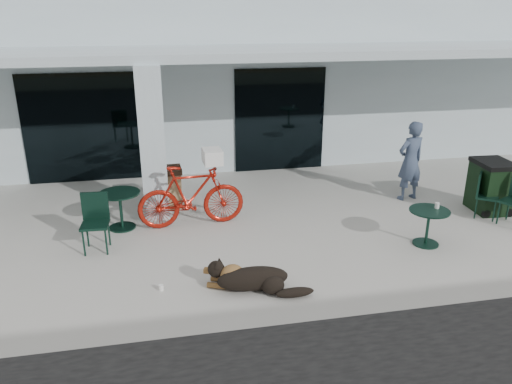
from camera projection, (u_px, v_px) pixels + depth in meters
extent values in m
plane|color=#ACABA3|center=(247.00, 259.00, 8.74)|extent=(80.00, 80.00, 0.00)
cube|color=silver|center=(198.00, 71.00, 15.77)|extent=(22.00, 7.00, 4.50)
cube|color=black|center=(82.00, 129.00, 12.26)|extent=(2.80, 0.06, 2.70)
cube|color=black|center=(280.00, 120.00, 13.18)|extent=(2.40, 0.06, 2.70)
cube|color=silver|center=(153.00, 144.00, 10.03)|extent=(0.50, 0.50, 3.12)
cube|color=silver|center=(216.00, 53.00, 10.93)|extent=(22.00, 2.80, 0.18)
imported|color=#9F180C|center=(191.00, 196.00, 9.89)|extent=(2.15, 0.72, 1.27)
cube|color=white|center=(212.00, 156.00, 9.72)|extent=(0.38, 0.50, 0.29)
cylinder|color=white|center=(161.00, 288.00, 7.77)|extent=(0.09, 0.09, 0.09)
imported|color=#38455E|center=(410.00, 161.00, 11.20)|extent=(0.74, 0.57, 1.81)
cylinder|color=white|center=(437.00, 205.00, 9.13)|extent=(0.10, 0.10, 0.11)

